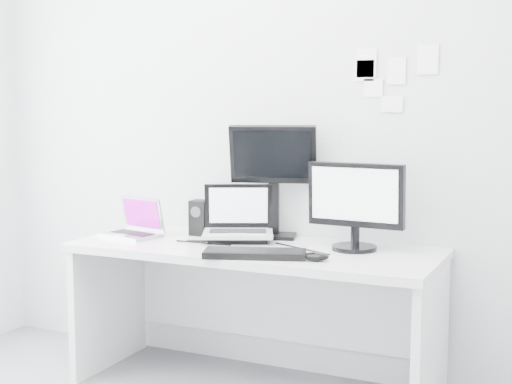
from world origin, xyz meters
TOP-DOWN VIEW (x-y plane):
  - back_wall at (0.00, 1.60)m, footprint 3.60×0.00m
  - desk at (0.00, 1.25)m, footprint 1.80×0.70m
  - macbook at (-0.69, 1.21)m, footprint 0.33×0.28m
  - speaker at (-0.39, 1.41)m, footprint 0.12×0.12m
  - dell_laptop at (-0.13, 1.33)m, footprint 0.43×0.39m
  - rear_monitor at (-0.01, 1.50)m, footprint 0.47×0.27m
  - samsung_monitor at (0.47, 1.36)m, footprint 0.48×0.24m
  - keyboard at (0.11, 1.02)m, footprint 0.49×0.30m
  - mouse at (0.39, 1.06)m, footprint 0.13×0.09m
  - wall_note_0 at (0.45, 1.59)m, footprint 0.10×0.00m
  - wall_note_1 at (0.60, 1.59)m, footprint 0.09×0.00m
  - wall_note_2 at (0.75, 1.59)m, footprint 0.10×0.00m
  - wall_note_3 at (0.58, 1.59)m, footprint 0.11×0.00m
  - wall_note_4 at (0.44, 1.59)m, footprint 0.10×0.00m
  - wall_note_5 at (0.49, 1.59)m, footprint 0.10×0.00m

SIDE VIEW (x-z plane):
  - desk at x=0.00m, z-range 0.00..0.73m
  - keyboard at x=0.11m, z-range 0.73..0.76m
  - mouse at x=0.39m, z-range 0.73..0.77m
  - speaker at x=-0.39m, z-range 0.73..0.92m
  - macbook at x=-0.69m, z-range 0.73..0.95m
  - dell_laptop at x=-0.13m, z-range 0.73..1.02m
  - samsung_monitor at x=0.47m, z-range 0.73..1.16m
  - rear_monitor at x=-0.01m, z-range 0.73..1.33m
  - back_wall at x=0.00m, z-range -0.45..3.15m
  - wall_note_3 at x=0.58m, z-range 1.38..1.46m
  - wall_note_5 at x=0.49m, z-range 1.46..1.54m
  - wall_note_1 at x=0.60m, z-range 1.52..1.65m
  - wall_note_4 at x=0.44m, z-range 1.53..1.64m
  - wall_note_0 at x=0.45m, z-range 1.55..1.69m
  - wall_note_2 at x=0.75m, z-range 1.56..1.70m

